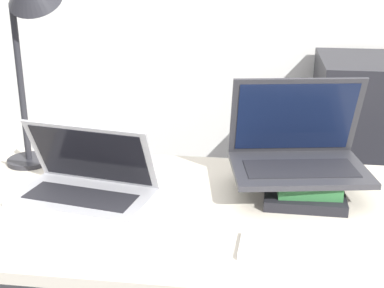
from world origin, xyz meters
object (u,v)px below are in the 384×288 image
Objects in this scene: laptop_left at (86,183)px; laptop_on_books at (298,151)px; desk_lamp at (29,12)px; book_stack at (305,184)px; mini_fridge at (370,165)px; wireless_keyboard at (308,252)px.

laptop_on_books is at bearing 12.34° from laptop_left.
laptop_on_books is 0.87m from desk_lamp.
desk_lamp is (-0.81, 0.08, 0.46)m from book_stack.
mini_fridge reaches higher than book_stack.
laptop_on_books reaches higher than laptop_left.
laptop_on_books is 0.37m from wireless_keyboard.
desk_lamp is (-0.80, 0.42, 0.48)m from wireless_keyboard.
laptop_left is 0.62m from book_stack.
desk_lamp reaches higher than laptop_left.
laptop_left is 0.99× the size of laptop_on_books.
book_stack is at bearing -40.37° from laptop_on_books.
laptop_left reaches higher than book_stack.
book_stack is 0.93m from desk_lamp.
desk_lamp is at bearing 136.22° from laptop_left.
wireless_keyboard is at bearing -20.51° from laptop_left.
desk_lamp reaches higher than book_stack.
laptop_on_books is at bearing 92.02° from wireless_keyboard.
book_stack is at bearing -5.95° from desk_lamp.
mini_fridge reaches higher than laptop_left.
laptop_left is 1.28× the size of wireless_keyboard.
mini_fridge is at bearing 67.98° from book_stack.
laptop_on_books is 0.42× the size of mini_fridge.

